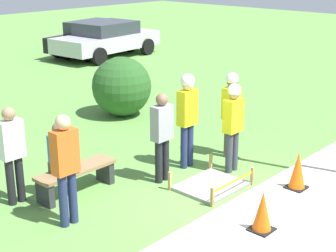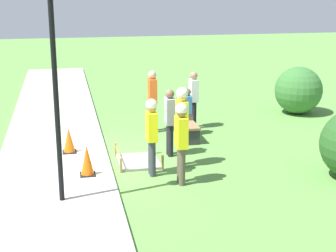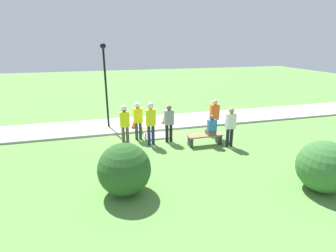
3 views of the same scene
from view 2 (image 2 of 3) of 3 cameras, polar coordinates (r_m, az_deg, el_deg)
The scene contains 15 objects.
ground_plane at distance 12.69m, azimuth -6.58°, elevation -3.91°, with size 60.00×60.00×0.00m, color #5B8E42.
sidewalk at distance 12.64m, azimuth -12.57°, elevation -4.03°, with size 28.00×2.64×0.10m.
wet_concrete_patch at distance 12.52m, azimuth -3.32°, elevation -3.91°, with size 1.24×1.02×0.35m.
traffic_cone_near_patch at distance 13.10m, azimuth -10.92°, elevation -1.56°, with size 0.34×0.34×0.63m.
traffic_cone_far_patch at distance 11.49m, azimuth -8.96°, elevation -3.79°, with size 0.34×0.34×0.68m.
park_bench at distance 14.42m, azimuth 2.04°, elevation -0.05°, with size 1.52×0.44×0.47m.
person_seated_on_bench at distance 14.55m, azimuth 2.01°, elevation 2.11°, with size 0.36×0.44×0.89m.
worker_supervisor at distance 11.42m, azimuth -1.82°, elevation -0.48°, with size 0.40×0.25×1.77m.
worker_assistant at distance 11.95m, azimuth 1.56°, elevation 0.79°, with size 0.40×0.28×1.91m.
worker_trainee at distance 10.90m, azimuth 1.48°, elevation -1.14°, with size 0.40×0.26×1.80m.
bystander_in_orange_shirt at distance 14.84m, azimuth -1.74°, elevation 3.21°, with size 0.40×0.24×1.81m.
bystander_in_gray_shirt at distance 15.26m, azimuth 2.84°, elevation 3.29°, with size 0.40×0.22×1.71m.
bystander_in_white_shirt at distance 12.77m, azimuth 0.20°, elevation 0.84°, with size 0.40×0.22×1.70m.
lamppost_near at distance 9.67m, azimuth -12.52°, elevation 6.82°, with size 0.28×0.28×4.16m.
shrub_rounded_mid at distance 17.58m, azimuth 14.26°, elevation 3.85°, with size 1.56×1.56×1.56m.
Camera 2 is at (11.93, -0.98, 4.21)m, focal length 55.00 mm.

